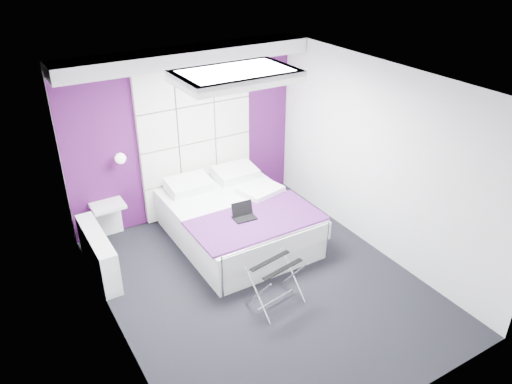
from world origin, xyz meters
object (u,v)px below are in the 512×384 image
nightstand (108,206)px  laptop (243,214)px  luggage_rack (276,284)px  wall_lamp (120,157)px  radiator (98,254)px  bed (237,220)px

nightstand → laptop: size_ratio=1.54×
nightstand → luggage_rack: same height
nightstand → luggage_rack: 2.74m
wall_lamp → radiator: bearing=-130.1°
bed → wall_lamp: bearing=142.9°
bed → luggage_rack: size_ratio=3.59×
wall_lamp → luggage_rack: (0.99, -2.46, -0.93)m
wall_lamp → bed: size_ratio=0.07×
nightstand → luggage_rack: (1.26, -2.42, -0.26)m
radiator → bed: bed is taller
luggage_rack → laptop: (0.18, 1.09, 0.36)m
wall_lamp → laptop: size_ratio=0.51×
bed → laptop: 0.53m
wall_lamp → bed: bearing=-37.1°
nightstand → laptop: (1.44, -1.33, 0.10)m
bed → nightstand: size_ratio=4.67×
wall_lamp → laptop: (1.17, -1.37, -0.57)m
radiator → laptop: laptop is taller
laptop → bed: bearing=77.9°
wall_lamp → radiator: size_ratio=0.12×
radiator → bed: 1.94m
luggage_rack → bed: bearing=68.8°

